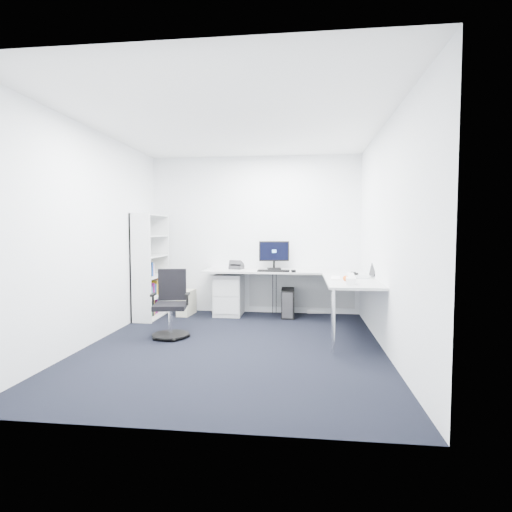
# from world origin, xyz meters

# --- Properties ---
(ground) EXTENTS (4.20, 4.20, 0.00)m
(ground) POSITION_xyz_m (0.00, 0.00, 0.00)
(ground) COLOR black
(ceiling) EXTENTS (4.20, 4.20, 0.00)m
(ceiling) POSITION_xyz_m (0.00, 0.00, 2.70)
(ceiling) COLOR white
(wall_back) EXTENTS (3.60, 0.02, 2.70)m
(wall_back) POSITION_xyz_m (0.00, 2.10, 1.35)
(wall_back) COLOR white
(wall_back) RESTS_ON ground
(wall_front) EXTENTS (3.60, 0.02, 2.70)m
(wall_front) POSITION_xyz_m (0.00, -2.10, 1.35)
(wall_front) COLOR white
(wall_front) RESTS_ON ground
(wall_left) EXTENTS (0.02, 4.20, 2.70)m
(wall_left) POSITION_xyz_m (-1.80, 0.00, 1.35)
(wall_left) COLOR white
(wall_left) RESTS_ON ground
(wall_right) EXTENTS (0.02, 4.20, 2.70)m
(wall_right) POSITION_xyz_m (1.80, 0.00, 1.35)
(wall_right) COLOR white
(wall_right) RESTS_ON ground
(l_desk) EXTENTS (2.66, 1.49, 0.78)m
(l_desk) POSITION_xyz_m (0.55, 1.40, 0.39)
(l_desk) COLOR #B6B9B8
(l_desk) RESTS_ON ground
(drawer_pedestal) EXTENTS (0.45, 0.56, 0.69)m
(drawer_pedestal) POSITION_xyz_m (-0.40, 1.82, 0.35)
(drawer_pedestal) COLOR #B6B9B8
(drawer_pedestal) RESTS_ON ground
(bookshelf) EXTENTS (0.33, 0.85, 1.69)m
(bookshelf) POSITION_xyz_m (-1.62, 1.45, 0.85)
(bookshelf) COLOR silver
(bookshelf) RESTS_ON ground
(task_chair) EXTENTS (0.58, 0.58, 0.90)m
(task_chair) POSITION_xyz_m (-0.91, 0.30, 0.45)
(task_chair) COLOR black
(task_chair) RESTS_ON ground
(black_pc_tower) EXTENTS (0.22, 0.48, 0.46)m
(black_pc_tower) POSITION_xyz_m (0.60, 1.78, 0.23)
(black_pc_tower) COLOR black
(black_pc_tower) RESTS_ON ground
(beige_pc_tower) EXTENTS (0.24, 0.45, 0.42)m
(beige_pc_tower) POSITION_xyz_m (-1.12, 1.74, 0.21)
(beige_pc_tower) COLOR beige
(beige_pc_tower) RESTS_ON ground
(power_strip) EXTENTS (0.35, 0.11, 0.04)m
(power_strip) POSITION_xyz_m (1.08, 2.11, 0.02)
(power_strip) COLOR white
(power_strip) RESTS_ON ground
(monitor) EXTENTS (0.53, 0.24, 0.49)m
(monitor) POSITION_xyz_m (0.36, 1.90, 1.02)
(monitor) COLOR black
(monitor) RESTS_ON l_desk
(black_keyboard) EXTENTS (0.51, 0.19, 0.02)m
(black_keyboard) POSITION_xyz_m (0.38, 1.51, 0.79)
(black_keyboard) COLOR black
(black_keyboard) RESTS_ON l_desk
(mouse) EXTENTS (0.08, 0.12, 0.03)m
(mouse) POSITION_xyz_m (0.69, 1.45, 0.79)
(mouse) COLOR black
(mouse) RESTS_ON l_desk
(desk_phone) EXTENTS (0.25, 0.25, 0.14)m
(desk_phone) POSITION_xyz_m (-0.27, 1.85, 0.85)
(desk_phone) COLOR #2F2E31
(desk_phone) RESTS_ON l_desk
(laptop) EXTENTS (0.33, 0.32, 0.22)m
(laptop) POSITION_xyz_m (1.62, 0.81, 0.88)
(laptop) COLOR #B9BAC0
(laptop) RESTS_ON l_desk
(white_keyboard) EXTENTS (0.15, 0.42, 0.01)m
(white_keyboard) POSITION_xyz_m (1.28, 0.70, 0.78)
(white_keyboard) COLOR white
(white_keyboard) RESTS_ON l_desk
(headphones) EXTENTS (0.14, 0.20, 0.05)m
(headphones) POSITION_xyz_m (1.60, 1.24, 0.80)
(headphones) COLOR black
(headphones) RESTS_ON l_desk
(orange_fruit) EXTENTS (0.07, 0.07, 0.07)m
(orange_fruit) POSITION_xyz_m (1.38, 0.41, 0.81)
(orange_fruit) COLOR #F85F16
(orange_fruit) RESTS_ON l_desk
(tissue_box) EXTENTS (0.14, 0.23, 0.08)m
(tissue_box) POSITION_xyz_m (1.42, 0.12, 0.82)
(tissue_box) COLOR white
(tissue_box) RESTS_ON l_desk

